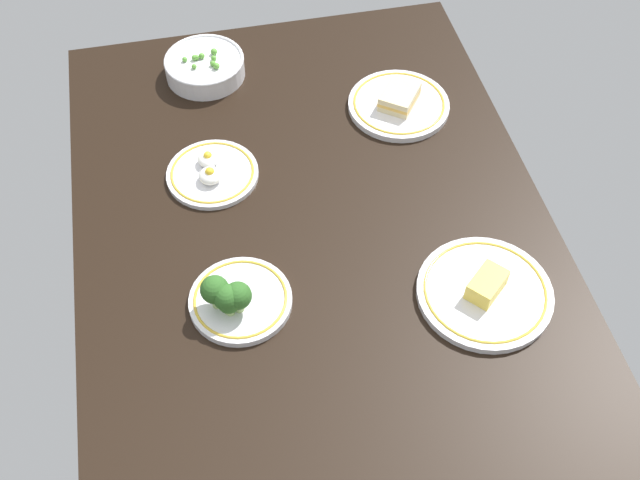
# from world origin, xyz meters

# --- Properties ---
(dining_table) EXTENTS (1.30, 0.85, 0.04)m
(dining_table) POSITION_xyz_m (0.00, 0.00, 0.02)
(dining_table) COLOR black
(dining_table) RESTS_ON ground
(plate_broccoli) EXTENTS (0.17, 0.17, 0.08)m
(plate_broccoli) POSITION_xyz_m (0.09, -0.16, 0.07)
(plate_broccoli) COLOR silver
(plate_broccoli) RESTS_ON dining_table
(plate_sandwich) EXTENTS (0.21, 0.21, 0.04)m
(plate_sandwich) POSITION_xyz_m (-0.32, 0.23, 0.05)
(plate_sandwich) COLOR silver
(plate_sandwich) RESTS_ON dining_table
(plate_eggs) EXTENTS (0.17, 0.17, 0.04)m
(plate_eggs) POSITION_xyz_m (-0.21, -0.16, 0.05)
(plate_eggs) COLOR silver
(plate_eggs) RESTS_ON dining_table
(bowl_peas) EXTENTS (0.17, 0.17, 0.05)m
(bowl_peas) POSITION_xyz_m (-0.50, -0.14, 0.06)
(bowl_peas) COLOR silver
(bowl_peas) RESTS_ON dining_table
(plate_cheese) EXTENTS (0.23, 0.23, 0.05)m
(plate_cheese) POSITION_xyz_m (0.16, 0.25, 0.05)
(plate_cheese) COLOR silver
(plate_cheese) RESTS_ON dining_table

